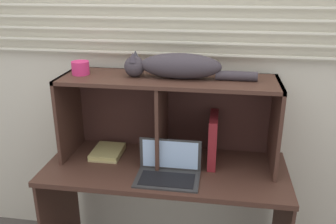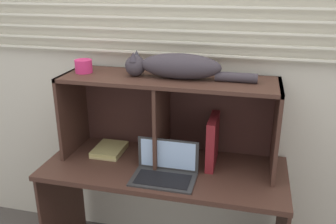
% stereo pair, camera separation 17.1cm
% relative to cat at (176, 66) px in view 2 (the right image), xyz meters
% --- Properties ---
extents(back_panel_with_blinds, '(4.40, 0.08, 2.50)m').
position_rel_cat_xyz_m(back_panel_with_blinds, '(-0.05, 0.23, -0.07)').
color(back_panel_with_blinds, beige).
rests_on(back_panel_with_blinds, ground).
extents(desk, '(1.42, 0.59, 0.75)m').
position_rel_cat_xyz_m(desk, '(-0.05, -0.10, -0.73)').
color(desk, '#452A20').
rests_on(desk, ground).
extents(hutch_shelf_unit, '(1.25, 0.37, 0.51)m').
position_rel_cat_xyz_m(hutch_shelf_unit, '(-0.05, 0.04, -0.23)').
color(hutch_shelf_unit, '#452A20').
rests_on(hutch_shelf_unit, desk).
extents(cat, '(0.75, 0.15, 0.14)m').
position_rel_cat_xyz_m(cat, '(0.00, 0.00, 0.00)').
color(cat, '#393339').
rests_on(cat, hutch_shelf_unit).
extents(laptop, '(0.35, 0.22, 0.20)m').
position_rel_cat_xyz_m(laptop, '(-0.01, -0.21, -0.54)').
color(laptop, '#303030').
rests_on(laptop, desk).
extents(binder_upright, '(0.05, 0.25, 0.30)m').
position_rel_cat_xyz_m(binder_upright, '(0.22, 0.00, -0.43)').
color(binder_upright, maroon).
rests_on(binder_upright, desk).
extents(book_stack, '(0.18, 0.23, 0.03)m').
position_rel_cat_xyz_m(book_stack, '(-0.43, -0.00, -0.56)').
color(book_stack, tan).
rests_on(book_stack, desk).
extents(small_basket, '(0.10, 0.10, 0.08)m').
position_rel_cat_xyz_m(small_basket, '(-0.56, 0.00, -0.03)').
color(small_basket, '#D72E6B').
rests_on(small_basket, hutch_shelf_unit).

